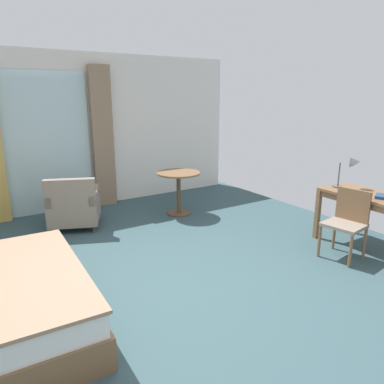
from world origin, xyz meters
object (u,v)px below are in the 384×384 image
at_px(desk_chair, 347,219).
at_px(desk_lamp, 350,165).
at_px(armchair_by_window, 74,206).
at_px(writing_desk, 370,201).
at_px(round_cafe_table, 179,183).

distance_m(desk_chair, desk_lamp, 0.88).
bearing_deg(armchair_by_window, desk_lamp, -38.91).
bearing_deg(desk_chair, desk_lamp, 36.61).
relative_size(desk_chair, desk_lamp, 1.78).
bearing_deg(writing_desk, desk_chair, -178.47).
height_order(desk_chair, desk_lamp, desk_lamp).
height_order(writing_desk, desk_lamp, desk_lamp).
bearing_deg(armchair_by_window, round_cafe_table, -10.13).
xyz_separation_m(writing_desk, round_cafe_table, (-1.36, 2.58, -0.10)).
relative_size(desk_lamp, armchair_by_window, 0.49).
relative_size(desk_chair, armchair_by_window, 0.87).
height_order(writing_desk, round_cafe_table, writing_desk).
xyz_separation_m(desk_chair, round_cafe_table, (-0.88, 2.59, 0.06)).
relative_size(armchair_by_window, round_cafe_table, 1.35).
relative_size(writing_desk, desk_lamp, 2.56).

